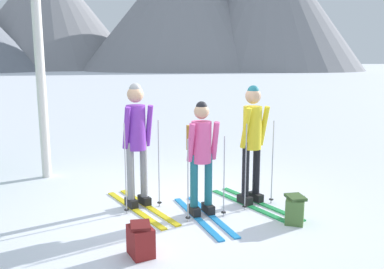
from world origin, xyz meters
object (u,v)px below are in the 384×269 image
(skier_in_purple, at_px, (137,139))
(backpack_on_snow_front, at_px, (295,209))
(skier_in_pink, at_px, (201,153))
(backpack_on_snow_beside, at_px, (141,240))
(birch_tree_tall, at_px, (39,44))
(skier_in_yellow, at_px, (252,139))

(skier_in_purple, xyz_separation_m, backpack_on_snow_front, (2.07, -1.00, -0.85))
(skier_in_purple, distance_m, backpack_on_snow_front, 2.45)
(skier_in_pink, relative_size, backpack_on_snow_front, 4.25)
(skier_in_pink, height_order, backpack_on_snow_beside, skier_in_pink)
(skier_in_purple, bearing_deg, birch_tree_tall, 130.20)
(backpack_on_snow_front, bearing_deg, skier_in_pink, 156.57)
(skier_in_purple, distance_m, skier_in_pink, 1.00)
(birch_tree_tall, xyz_separation_m, backpack_on_snow_front, (3.69, -2.91, -2.29))
(skier_in_yellow, xyz_separation_m, birch_tree_tall, (-3.34, 2.08, 1.46))
(skier_in_pink, relative_size, skier_in_yellow, 0.92)
(skier_in_yellow, distance_m, backpack_on_snow_front, 1.22)
(skier_in_pink, bearing_deg, backpack_on_snow_front, -23.43)
(skier_in_yellow, height_order, backpack_on_snow_beside, skier_in_yellow)
(birch_tree_tall, relative_size, backpack_on_snow_beside, 12.72)
(skier_in_purple, xyz_separation_m, skier_in_yellow, (1.72, -0.17, -0.03))
(skier_in_pink, bearing_deg, backpack_on_snow_beside, -129.72)
(skier_in_pink, height_order, backpack_on_snow_front, skier_in_pink)
(skier_in_pink, distance_m, skier_in_yellow, 0.91)
(backpack_on_snow_front, bearing_deg, birch_tree_tall, 141.71)
(skier_in_purple, distance_m, backpack_on_snow_beside, 1.80)
(skier_in_pink, bearing_deg, skier_in_purple, 151.24)
(skier_in_yellow, bearing_deg, skier_in_purple, 174.39)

